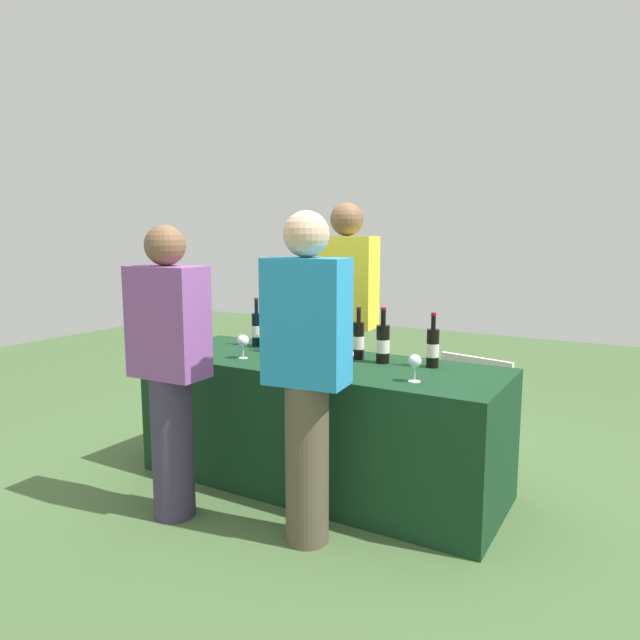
{
  "coord_description": "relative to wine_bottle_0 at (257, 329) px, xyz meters",
  "views": [
    {
      "loc": [
        1.73,
        -2.98,
        1.53
      ],
      "look_at": [
        0.0,
        0.0,
        1.03
      ],
      "focal_mm": 32.75,
      "sensor_mm": 36.0,
      "label": 1
    }
  ],
  "objects": [
    {
      "name": "wine_bottle_6",
      "position": [
        0.97,
        -0.06,
        0.0
      ],
      "size": [
        0.08,
        0.08,
        0.33
      ],
      "color": "black",
      "rests_on": "tasting_table"
    },
    {
      "name": "wine_bottle_3",
      "position": [
        0.5,
        -0.09,
        0.0
      ],
      "size": [
        0.08,
        0.08,
        0.32
      ],
      "color": "black",
      "rests_on": "tasting_table"
    },
    {
      "name": "wine_glass_2",
      "position": [
        0.68,
        -0.3,
        -0.01
      ],
      "size": [
        0.07,
        0.07,
        0.15
      ],
      "color": "silver",
      "rests_on": "tasting_table"
    },
    {
      "name": "menu_board",
      "position": [
        1.33,
        0.69,
        -0.54
      ],
      "size": [
        0.52,
        0.15,
        0.71
      ],
      "primitive_type": "cube",
      "rotation": [
        0.0,
        0.0,
        -0.23
      ],
      "color": "white",
      "rests_on": "ground_plane"
    },
    {
      "name": "wine_glass_0",
      "position": [
        0.17,
        -0.38,
        -0.01
      ],
      "size": [
        0.07,
        0.07,
        0.15
      ],
      "color": "silver",
      "rests_on": "tasting_table"
    },
    {
      "name": "guest_0",
      "position": [
        0.14,
        -0.97,
        -0.04
      ],
      "size": [
        0.41,
        0.24,
        1.58
      ],
      "rotation": [
        0.0,
        0.0,
        0.03
      ],
      "color": "#3F3351",
      "rests_on": "ground_plane"
    },
    {
      "name": "wine_bottle_4",
      "position": [
        0.65,
        0.01,
        0.0
      ],
      "size": [
        0.07,
        0.07,
        0.32
      ],
      "color": "black",
      "rests_on": "tasting_table"
    },
    {
      "name": "guest_1",
      "position": [
        0.91,
        -0.83,
        -0.0
      ],
      "size": [
        0.42,
        0.26,
        1.64
      ],
      "rotation": [
        0.0,
        0.0,
        0.12
      ],
      "color": "brown",
      "rests_on": "ground_plane"
    },
    {
      "name": "wine_bottle_5",
      "position": [
        0.79,
        -0.04,
        0.0
      ],
      "size": [
        0.07,
        0.07,
        0.32
      ],
      "color": "black",
      "rests_on": "tasting_table"
    },
    {
      "name": "wine_glass_3",
      "position": [
        0.89,
        -0.37,
        -0.02
      ],
      "size": [
        0.07,
        0.07,
        0.14
      ],
      "color": "silver",
      "rests_on": "tasting_table"
    },
    {
      "name": "wine_glass_1",
      "position": [
        0.59,
        -0.4,
        -0.01
      ],
      "size": [
        0.07,
        0.07,
        0.15
      ],
      "color": "silver",
      "rests_on": "tasting_table"
    },
    {
      "name": "wine_bottle_2",
      "position": [
        0.25,
        -0.11,
        -0.01
      ],
      "size": [
        0.08,
        0.08,
        0.29
      ],
      "color": "black",
      "rests_on": "tasting_table"
    },
    {
      "name": "tasting_table",
      "position": [
        0.62,
        -0.2,
        -0.51
      ],
      "size": [
        2.21,
        0.8,
        0.78
      ],
      "primitive_type": "cube",
      "color": "#14381E",
      "rests_on": "ground_plane"
    },
    {
      "name": "wine_bottle_0",
      "position": [
        0.0,
        0.0,
        0.0
      ],
      "size": [
        0.07,
        0.07,
        0.33
      ],
      "color": "black",
      "rests_on": "tasting_table"
    },
    {
      "name": "wine_bottle_1",
      "position": [
        0.15,
        -0.03,
        -0.0
      ],
      "size": [
        0.07,
        0.07,
        0.33
      ],
      "color": "black",
      "rests_on": "tasting_table"
    },
    {
      "name": "ground_plane",
      "position": [
        0.62,
        -0.2,
        -0.89
      ],
      "size": [
        12.0,
        12.0,
        0.0
      ],
      "primitive_type": "plane",
      "color": "#476638"
    },
    {
      "name": "server_pouring",
      "position": [
        0.43,
        0.5,
        0.06
      ],
      "size": [
        0.44,
        0.27,
        1.76
      ],
      "rotation": [
        0.0,
        0.0,
        3.23
      ],
      "color": "#3F3351",
      "rests_on": "ground_plane"
    },
    {
      "name": "wine_glass_4",
      "position": [
        1.29,
        -0.39,
        -0.01
      ],
      "size": [
        0.07,
        0.07,
        0.15
      ],
      "color": "silver",
      "rests_on": "tasting_table"
    },
    {
      "name": "wine_bottle_7",
      "position": [
        1.26,
        -0.02,
        -0.0
      ],
      "size": [
        0.07,
        0.07,
        0.32
      ],
      "color": "black",
      "rests_on": "tasting_table"
    }
  ]
}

